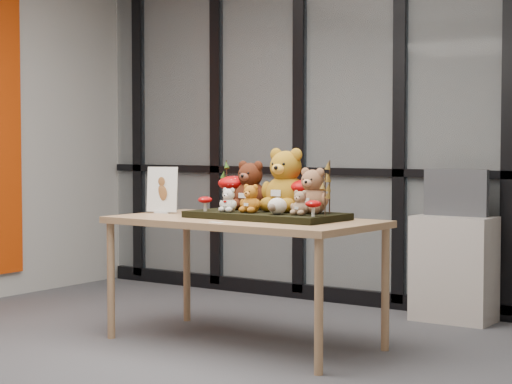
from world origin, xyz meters
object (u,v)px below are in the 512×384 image
Objects in this scene: bear_brown_medium at (251,183)px; bear_small_yellow at (251,197)px; bear_pooh_yellow at (286,177)px; plush_cream_hedgehog at (277,205)px; bear_tan_back at (313,188)px; mushroom_front_left at (205,203)px; bear_beige_small at (300,201)px; display_table at (244,229)px; diorama_tray at (266,215)px; sign_holder at (162,192)px; bear_white_bow at (229,199)px; mushroom_front_right at (313,207)px; mushroom_back_right at (305,194)px; cabinet at (454,269)px; monitor at (456,193)px; mushroom_back_left at (234,190)px.

bear_brown_medium is 1.79× the size of bear_small_yellow.
bear_pooh_yellow is 0.31m from plush_cream_hedgehog.
bear_small_yellow is at bearing 174.37° from plush_cream_hedgehog.
bear_tan_back reaches higher than mushroom_front_left.
display_table is at bearing 177.81° from bear_beige_small.
bear_pooh_yellow is 0.28m from bear_small_yellow.
sign_holder is at bearing -177.00° from diorama_tray.
diorama_tray is at bearing -27.26° from bear_brown_medium.
bear_white_bow reaches higher than mushroom_front_right.
mushroom_back_right reaches higher than display_table.
display_table is 16.31× the size of mushroom_front_right.
bear_small_yellow is at bearing -113.24° from diorama_tray.
cabinet is at bearing 63.08° from bear_white_bow.
mushroom_back_right is 0.65m from mushroom_front_left.
monitor reaches higher than diorama_tray.
bear_small_yellow reaches higher than bear_white_bow.
display_table is at bearing -150.96° from mushroom_back_right.
mushroom_front_left is 1.89m from monitor.
sign_holder reaches higher than bear_beige_small.
bear_white_bow is (-0.19, -0.13, 0.11)m from diorama_tray.
mushroom_back_right is at bearing 150.07° from bear_tan_back.
cabinet is (1.50, 1.43, -0.57)m from sign_holder.
sign_holder is (-1.14, -0.09, -0.05)m from bear_tan_back.
bear_brown_medium reaches higher than mushroom_back_left.
diorama_tray is 4.35× the size of mushroom_back_right.
bear_brown_medium reaches higher than mushroom_front_left.
bear_pooh_yellow is at bearing -3.99° from mushroom_back_left.
display_table is 1.70m from monitor.
diorama_tray is 0.35m from bear_tan_back.
cabinet is (0.59, 1.30, -0.69)m from bear_pooh_yellow.
bear_beige_small reaches higher than diorama_tray.
plush_cream_hedgehog is at bearing -5.63° from bear_small_yellow.
monitor reaches higher than mushroom_front_right.
plush_cream_hedgehog is (0.17, -0.13, 0.08)m from diorama_tray.
bear_white_bow is (-0.49, -0.21, -0.07)m from bear_tan_back.
bear_pooh_yellow is at bearing 63.74° from bear_small_yellow.
bear_brown_medium reaches higher than monitor.
bear_brown_medium reaches higher than mushroom_back_right.
bear_pooh_yellow reaches higher than mushroom_front_left.
bear_small_yellow is 0.36m from bear_beige_small.
bear_small_yellow is at bearing -116.26° from bear_pooh_yellow.
mushroom_front_left is at bearing -154.88° from mushroom_back_right.
bear_pooh_yellow is 1.43× the size of bear_tan_back.
bear_pooh_yellow is 0.35m from bear_beige_small.
monitor is (0.45, 1.31, -0.03)m from mushroom_back_right.
bear_beige_small reaches higher than display_table.
diorama_tray is 8.69× the size of plush_cream_hedgehog.
plush_cream_hedgehog is at bearing -107.71° from cabinet.
bear_white_bow is 0.66m from sign_holder.
bear_beige_small is at bearing -19.83° from mushroom_back_left.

